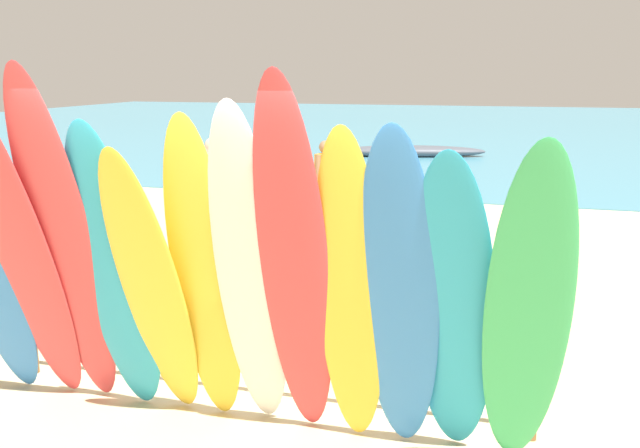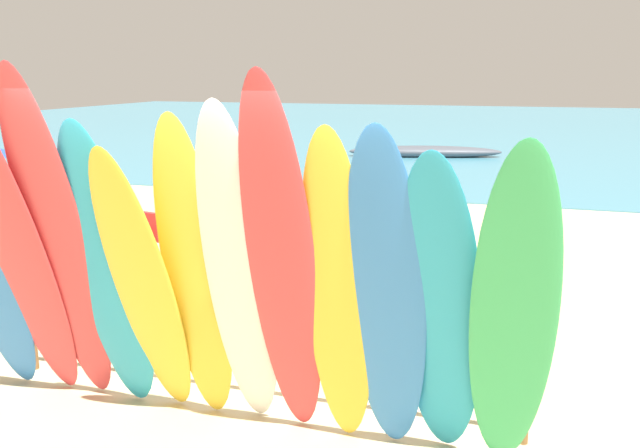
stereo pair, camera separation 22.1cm
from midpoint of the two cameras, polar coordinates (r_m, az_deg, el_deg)
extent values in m
plane|color=#D3BC8C|center=(19.05, 9.64, 4.46)|extent=(60.00, 60.00, 0.00)
cube|color=teal|center=(34.10, 12.45, 7.85)|extent=(60.00, 40.00, 0.02)
cylinder|color=brown|center=(6.67, -23.49, -8.58)|extent=(0.07, 0.07, 0.65)
cylinder|color=brown|center=(5.29, 16.05, -13.58)|extent=(0.07, 0.07, 0.65)
cylinder|color=brown|center=(5.52, -6.36, -8.33)|extent=(4.33, 0.06, 0.06)
ellipsoid|color=#D13D42|center=(5.58, -24.62, -1.98)|extent=(0.62, 1.01, 2.65)
ellipsoid|color=#D13D42|center=(5.39, -21.32, -1.95)|extent=(0.56, 0.96, 2.69)
ellipsoid|color=#289EC6|center=(5.30, -17.63, -4.00)|extent=(0.56, 0.69, 2.32)
ellipsoid|color=yellow|center=(5.11, -14.86, -5.34)|extent=(0.56, 0.90, 2.16)
ellipsoid|color=yellow|center=(4.96, -10.77, -4.41)|extent=(0.51, 0.69, 2.37)
ellipsoid|color=white|center=(4.75, -7.08, -4.42)|extent=(0.55, 0.92, 2.47)
ellipsoid|color=#D13D42|center=(4.56, -3.45, -3.90)|extent=(0.49, 0.93, 2.65)
ellipsoid|color=yellow|center=(4.57, 1.14, -6.02)|extent=(0.47, 0.70, 2.32)
ellipsoid|color=#337AD1|center=(4.49, 5.14, -6.25)|extent=(0.56, 0.77, 2.34)
ellipsoid|color=#289EC6|center=(4.50, 9.50, -7.29)|extent=(0.62, 0.84, 2.20)
ellipsoid|color=#38B266|center=(4.37, 15.30, -7.53)|extent=(0.59, 0.93, 2.29)
cylinder|color=beige|center=(9.93, -8.28, -0.38)|extent=(0.13, 0.13, 0.83)
cylinder|color=beige|center=(9.80, -10.13, -0.61)|extent=(0.13, 0.13, 0.83)
cube|color=#33A36B|center=(9.79, -9.27, 1.50)|extent=(0.45, 0.28, 0.20)
cube|color=silver|center=(9.73, -9.35, 3.77)|extent=(0.46, 0.47, 0.65)
sphere|color=beige|center=(9.67, -9.45, 6.37)|extent=(0.24, 0.24, 0.24)
cylinder|color=beige|center=(9.83, -7.87, 4.12)|extent=(0.10, 0.10, 0.58)
cylinder|color=beige|center=(9.62, -10.89, 3.84)|extent=(0.10, 0.10, 0.58)
cylinder|color=#9E704C|center=(11.58, 0.24, 1.32)|extent=(0.11, 0.11, 0.73)
cylinder|color=#9E704C|center=(11.32, -0.50, 1.06)|extent=(0.11, 0.11, 0.73)
cube|color=#2D4CB2|center=(11.39, -0.12, 2.70)|extent=(0.39, 0.24, 0.17)
cube|color=orange|center=(11.34, -0.12, 4.41)|extent=(0.28, 0.41, 0.57)
sphere|color=#9E704C|center=(11.29, -0.13, 6.36)|extent=(0.21, 0.21, 0.21)
cylinder|color=#9E704C|center=(11.54, 0.46, 4.72)|extent=(0.09, 0.09, 0.51)
cylinder|color=#9E704C|center=(11.13, -0.73, 4.42)|extent=(0.09, 0.09, 0.51)
cylinder|color=#B7B7BC|center=(9.45, -18.03, -3.28)|extent=(0.02, 0.02, 0.28)
cylinder|color=#B7B7BC|center=(9.16, -16.20, -3.65)|extent=(0.02, 0.02, 0.28)
cylinder|color=#B7B7BC|center=(9.70, -16.43, -2.77)|extent=(0.02, 0.02, 0.28)
cylinder|color=#B7B7BC|center=(9.42, -14.60, -3.11)|extent=(0.02, 0.02, 0.28)
cube|color=red|center=(9.39, -16.38, -2.28)|extent=(0.59, 0.55, 0.03)
cube|color=red|center=(9.58, -14.96, -0.35)|extent=(0.55, 0.40, 0.49)
ellipsoid|color=#4C515B|center=(21.69, 7.10, 5.95)|extent=(4.74, 1.90, 0.37)
camera|label=1|loc=(0.11, -90.90, -0.20)|focal=38.86mm
camera|label=2|loc=(0.11, 89.10, 0.20)|focal=38.86mm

